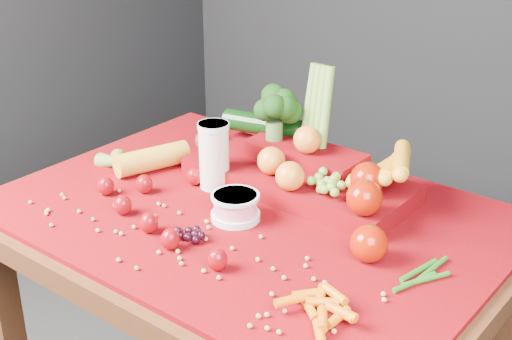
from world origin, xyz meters
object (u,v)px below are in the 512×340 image
Objects in this scene: milk_glass at (214,153)px; produce_mound at (309,167)px; yogurt_bowl at (235,206)px; table at (250,254)px.

produce_mound reaches higher than milk_glass.
produce_mound is at bearing 78.49° from yogurt_bowl.
table is 0.15m from yogurt_bowl.
table is 0.23m from produce_mound.
table is at bearing -104.69° from produce_mound.
yogurt_bowl is 0.18× the size of produce_mound.
milk_glass reaches higher than yogurt_bowl.
milk_glass is at bearing -147.27° from produce_mound.
milk_glass is 0.26× the size of produce_mound.
milk_glass reaches higher than table.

